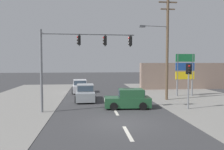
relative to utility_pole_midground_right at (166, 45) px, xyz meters
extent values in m
plane|color=#3A3A3D|center=(-5.45, -7.57, -5.28)|extent=(140.00, 140.00, 0.00)
cube|color=silver|center=(-5.45, -9.57, -5.27)|extent=(0.20, 2.40, 0.01)
cube|color=silver|center=(-5.45, -4.57, -5.27)|extent=(0.20, 2.40, 0.01)
cube|color=silver|center=(-5.45, 0.43, -5.27)|extent=(0.20, 2.40, 0.01)
cube|color=gray|center=(-13.95, -3.57, -5.27)|extent=(8.00, 40.00, 0.02)
cylinder|color=brown|center=(0.13, 0.02, -0.36)|extent=(0.26, 0.26, 9.83)
cube|color=brown|center=(0.13, 0.02, 4.10)|extent=(1.80, 0.12, 0.11)
cube|color=brown|center=(0.13, 0.02, 3.45)|extent=(1.40, 0.12, 0.10)
cylinder|color=slate|center=(-1.16, -0.16, 1.80)|extent=(2.59, 0.45, 0.09)
cube|color=#595B60|center=(-2.44, -0.34, 1.73)|extent=(0.59, 0.35, 0.18)
cylinder|color=slate|center=(-10.80, -4.26, -2.28)|extent=(0.18, 0.18, 6.00)
cylinder|color=slate|center=(-7.40, -4.21, 0.42)|extent=(6.80, 0.23, 0.11)
cube|color=black|center=(-8.08, -4.22, -0.03)|extent=(0.20, 0.26, 0.68)
cube|color=black|center=(-8.08, -4.22, -0.03)|extent=(0.05, 0.44, 0.84)
sphere|color=red|center=(-8.20, -4.22, 0.19)|extent=(0.13, 0.13, 0.13)
sphere|color=black|center=(-8.20, -4.22, -0.03)|extent=(0.13, 0.13, 0.13)
sphere|color=black|center=(-8.20, -4.22, -0.25)|extent=(0.13, 0.13, 0.13)
cube|color=black|center=(-6.18, -4.18, -0.03)|extent=(0.20, 0.26, 0.68)
cube|color=black|center=(-6.18, -4.18, -0.03)|extent=(0.05, 0.44, 0.84)
sphere|color=red|center=(-6.30, -4.19, 0.19)|extent=(0.13, 0.13, 0.13)
sphere|color=black|center=(-6.30, -4.19, -0.03)|extent=(0.13, 0.13, 0.13)
sphere|color=black|center=(-6.30, -4.19, -0.25)|extent=(0.13, 0.13, 0.13)
cube|color=black|center=(-4.28, -4.15, -0.03)|extent=(0.20, 0.26, 0.68)
cube|color=black|center=(-4.28, -4.15, -0.03)|extent=(0.05, 0.44, 0.84)
sphere|color=red|center=(-4.40, -4.15, 0.19)|extent=(0.13, 0.13, 0.13)
sphere|color=black|center=(-4.40, -4.15, -0.03)|extent=(0.13, 0.13, 0.13)
sphere|color=black|center=(-4.40, -4.15, -0.25)|extent=(0.13, 0.13, 0.13)
cylinder|color=slate|center=(0.27, -4.31, -3.88)|extent=(0.12, 0.12, 2.80)
cube|color=black|center=(0.27, -4.31, -2.14)|extent=(0.30, 0.26, 0.68)
cube|color=black|center=(0.27, -4.31, -2.14)|extent=(0.44, 0.14, 0.84)
sphere|color=red|center=(0.24, -4.42, -1.92)|extent=(0.13, 0.13, 0.13)
sphere|color=black|center=(0.24, -4.42, -2.14)|extent=(0.13, 0.13, 0.13)
sphere|color=black|center=(0.24, -4.42, -2.36)|extent=(0.13, 0.13, 0.13)
cylinder|color=slate|center=(2.15, 2.29, -2.98)|extent=(0.16, 0.16, 4.60)
cylinder|color=slate|center=(3.85, 2.29, -2.98)|extent=(0.16, 0.16, 4.60)
cube|color=#196B38|center=(3.00, 2.29, -1.13)|extent=(2.10, 0.14, 0.84)
cube|color=#1E4793|center=(3.00, 2.29, -2.08)|extent=(2.10, 0.14, 0.84)
cube|color=yellow|center=(3.00, 2.29, -3.03)|extent=(2.10, 0.14, 0.84)
cube|color=gray|center=(5.55, 8.43, -3.48)|extent=(12.00, 1.00, 3.60)
cube|color=silver|center=(-8.48, 6.38, -4.74)|extent=(1.93, 4.29, 0.80)
cube|color=silver|center=(-8.48, 6.33, -4.03)|extent=(1.66, 1.98, 0.62)
cube|color=#384756|center=(-8.53, 7.30, -4.03)|extent=(1.44, 0.14, 0.53)
cube|color=#384756|center=(-8.42, 5.36, -4.03)|extent=(1.41, 0.14, 0.50)
cube|color=white|center=(-8.60, 8.50, -4.56)|extent=(1.44, 0.12, 0.14)
cylinder|color=black|center=(-9.40, 7.63, -4.96)|extent=(0.23, 0.65, 0.64)
cylinder|color=black|center=(-7.70, 7.73, -4.96)|extent=(0.23, 0.65, 0.64)
cylinder|color=black|center=(-9.26, 5.03, -4.96)|extent=(0.23, 0.65, 0.64)
cylinder|color=black|center=(-7.56, 5.13, -4.96)|extent=(0.23, 0.65, 0.64)
cube|color=#235633|center=(-4.37, -3.40, -4.77)|extent=(3.69, 1.80, 0.76)
cube|color=#235633|center=(-4.07, -3.42, -4.07)|extent=(1.98, 1.59, 0.64)
cube|color=#384756|center=(-5.04, -3.36, -4.07)|extent=(0.14, 1.36, 0.54)
cube|color=#384756|center=(-3.11, -3.47, -4.07)|extent=(0.14, 1.33, 0.51)
cube|color=white|center=(-6.19, -3.30, -4.60)|extent=(0.12, 1.36, 0.14)
cylinder|color=black|center=(-5.53, -4.14, -4.98)|extent=(0.61, 0.21, 0.60)
cylinder|color=black|center=(-5.44, -2.54, -4.98)|extent=(0.61, 0.21, 0.60)
cylinder|color=black|center=(-3.31, -4.26, -4.98)|extent=(0.61, 0.21, 0.60)
cylinder|color=black|center=(-3.21, -2.67, -4.98)|extent=(0.61, 0.21, 0.60)
cube|color=#A3A8AD|center=(-7.75, 0.55, -4.74)|extent=(1.80, 4.24, 0.80)
cube|color=#A3A8AD|center=(-7.75, 0.50, -4.03)|extent=(1.61, 1.94, 0.62)
cube|color=#384756|center=(-7.77, 1.47, -4.03)|extent=(1.44, 0.09, 0.53)
cube|color=#384756|center=(-7.72, -0.47, -4.03)|extent=(1.41, 0.09, 0.50)
cube|color=white|center=(-7.80, 2.66, -4.56)|extent=(1.45, 0.08, 0.14)
cylinder|color=black|center=(-8.63, 1.83, -4.96)|extent=(0.21, 0.64, 0.64)
cylinder|color=black|center=(-6.93, 1.87, -4.96)|extent=(0.21, 0.64, 0.64)
cylinder|color=black|center=(-8.57, -0.78, -4.96)|extent=(0.21, 0.64, 0.64)
cylinder|color=black|center=(-6.87, -0.74, -4.96)|extent=(0.21, 0.64, 0.64)
camera|label=1|loc=(-7.43, -20.39, -1.68)|focal=35.00mm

